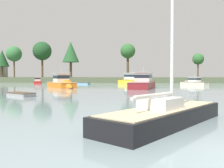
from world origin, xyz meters
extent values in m
cube|color=#4C563D|center=(0.00, 89.16, 0.87)|extent=(219.59, 40.39, 1.74)
cube|color=#B2231E|center=(-32.61, 62.23, 0.18)|extent=(3.83, 6.10, 1.21)
cone|color=#B2231E|center=(-33.60, 64.94, 0.18)|extent=(2.22, 2.13, 1.78)
cube|color=silver|center=(-32.61, 62.23, 0.75)|extent=(3.95, 6.24, 0.05)
cube|color=silver|center=(-32.75, 62.63, 1.37)|extent=(2.21, 2.54, 1.17)
cube|color=#19232D|center=(-32.75, 62.63, 1.48)|extent=(2.26, 2.59, 0.42)
cube|color=beige|center=(-32.75, 62.63, 1.98)|extent=(2.54, 2.87, 0.06)
cylinder|color=silver|center=(-32.75, 62.63, 2.47)|extent=(0.03, 0.03, 0.91)
cube|color=gold|center=(-3.97, 57.17, 0.29)|extent=(8.79, 8.60, 2.00)
cone|color=gold|center=(-7.26, 60.32, 0.29)|extent=(3.83, 3.84, 2.87)
cube|color=black|center=(-3.97, 57.17, 1.26)|extent=(9.01, 8.82, 0.05)
cube|color=silver|center=(-4.34, 57.52, 2.15)|extent=(4.47, 4.43, 1.71)
cube|color=#19232D|center=(-4.34, 57.52, 2.32)|extent=(4.56, 4.52, 0.62)
cube|color=beige|center=(-4.34, 57.52, 3.03)|extent=(5.08, 5.04, 0.06)
cylinder|color=silver|center=(-4.34, 57.52, 3.67)|extent=(0.03, 0.03, 1.22)
cube|color=beige|center=(9.82, 49.37, 0.20)|extent=(5.82, 5.80, 1.38)
cone|color=beige|center=(7.69, 51.48, 0.20)|extent=(2.60, 2.61, 2.01)
cube|color=black|center=(9.82, 49.37, 0.86)|extent=(5.97, 5.95, 0.05)
cube|color=silver|center=(9.82, 49.37, 1.45)|extent=(2.83, 2.82, 1.12)
cube|color=#19232D|center=(9.82, 49.37, 1.56)|extent=(2.88, 2.88, 0.40)
cube|color=beige|center=(9.82, 49.37, 2.03)|extent=(3.22, 3.21, 0.06)
cylinder|color=silver|center=(9.82, 49.37, 2.63)|extent=(0.03, 0.03, 1.12)
cube|color=orange|center=(-17.79, 38.39, 0.24)|extent=(7.31, 8.17, 1.64)
cone|color=orange|center=(-15.31, 35.23, 0.24)|extent=(3.51, 3.43, 2.69)
cube|color=silver|center=(-17.79, 38.39, 1.03)|extent=(7.50, 8.37, 0.05)
cube|color=silver|center=(-17.80, 38.40, 1.90)|extent=(3.39, 3.40, 1.69)
cube|color=#19232D|center=(-17.80, 38.40, 2.07)|extent=(3.46, 3.47, 0.61)
cube|color=beige|center=(-17.80, 38.40, 2.78)|extent=(3.88, 3.87, 0.06)
cylinder|color=silver|center=(-17.80, 38.40, 3.48)|extent=(0.03, 0.03, 1.35)
cube|color=gray|center=(-16.28, 19.02, 0.12)|extent=(3.88, 3.29, 0.55)
cube|color=brown|center=(-16.28, 19.02, 0.39)|extent=(4.07, 3.48, 0.05)
cube|color=tan|center=(-16.28, 19.02, 0.35)|extent=(0.81, 1.14, 0.03)
cube|color=#669ECC|center=(-17.42, 55.86, 0.14)|extent=(3.74, 2.26, 0.65)
cube|color=brown|center=(-17.42, 55.86, 0.47)|extent=(3.91, 2.41, 0.05)
cube|color=tan|center=(-17.42, 55.86, 0.43)|extent=(0.38, 1.29, 0.03)
cube|color=black|center=(-2.10, 4.73, 0.11)|extent=(6.58, 8.07, 1.29)
cube|color=#CCB78E|center=(-2.10, 4.73, 0.78)|extent=(6.07, 7.51, 0.04)
cube|color=silver|center=(-2.33, 4.39, 1.04)|extent=(2.22, 2.32, 0.50)
cylinder|color=silver|center=(-2.66, 3.91, 1.39)|extent=(2.00, 2.79, 0.13)
cylinder|color=silver|center=(-2.66, 3.91, 1.44)|extent=(1.82, 2.52, 0.14)
cube|color=maroon|center=(-2.23, 36.57, 0.27)|extent=(5.20, 9.90, 1.87)
cone|color=maroon|center=(-1.25, 41.17, 0.27)|extent=(3.46, 3.20, 2.98)
cube|color=silver|center=(-2.23, 36.57, 1.17)|extent=(5.37, 10.11, 0.05)
cube|color=silver|center=(-2.05, 37.42, 2.04)|extent=(3.32, 3.95, 1.66)
cube|color=#19232D|center=(-2.05, 37.42, 2.20)|extent=(3.38, 4.03, 0.60)
cube|color=beige|center=(-2.05, 37.42, 2.90)|extent=(3.82, 4.45, 0.06)
cylinder|color=silver|center=(-2.05, 37.42, 3.45)|extent=(0.03, 0.03, 1.05)
cylinder|color=brown|center=(-56.26, 83.74, 5.23)|extent=(0.63, 0.63, 6.97)
cone|color=#1E4723|center=(-56.26, 83.74, 9.26)|extent=(5.37, 5.37, 6.56)
cylinder|color=brown|center=(-6.47, 84.46, 6.08)|extent=(0.91, 0.91, 8.68)
sphere|color=#2D602D|center=(-6.47, 84.46, 11.69)|extent=(5.62, 5.62, 5.62)
cylinder|color=brown|center=(18.01, 78.84, 4.48)|extent=(0.49, 0.49, 5.48)
sphere|color=#2D602D|center=(18.01, 78.84, 8.10)|extent=(3.92, 3.92, 3.92)
cylinder|color=brown|center=(-25.86, 74.48, 6.06)|extent=(0.85, 0.85, 8.64)
cone|color=#235128|center=(-25.86, 74.48, 10.56)|extent=(5.77, 5.77, 7.05)
cylinder|color=brown|center=(-40.09, 84.49, 6.07)|extent=(0.75, 0.75, 8.65)
sphere|color=#1E4723|center=(-40.09, 84.49, 12.04)|extent=(7.31, 7.31, 7.31)
cylinder|color=brown|center=(-49.78, 80.85, 5.55)|extent=(0.55, 0.55, 7.60)
sphere|color=#336B38|center=(-49.78, 80.85, 10.66)|extent=(5.83, 5.83, 5.83)
camera|label=1|loc=(-3.47, -6.57, 2.28)|focal=38.36mm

